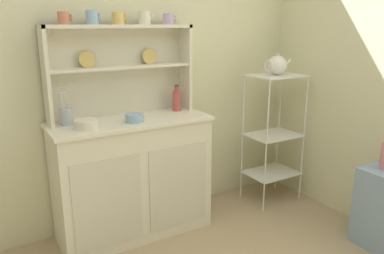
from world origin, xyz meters
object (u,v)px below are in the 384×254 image
(jam_bottle, at_px, (177,100))
(bowl_mixing_large, at_px, (87,124))
(hutch_shelf_unit, at_px, (120,63))
(utensil_jar, at_px, (66,116))
(porcelain_teapot, at_px, (277,65))
(bakers_rack, at_px, (274,127))
(cup_terracotta_0, at_px, (64,18))
(hutch_cabinet, at_px, (133,176))

(jam_bottle, bearing_deg, bowl_mixing_large, -167.81)
(hutch_shelf_unit, xyz_separation_m, utensil_jar, (-0.41, -0.08, -0.32))
(utensil_jar, distance_m, porcelain_teapot, 1.69)
(bowl_mixing_large, bearing_deg, bakers_rack, -0.82)
(jam_bottle, bearing_deg, cup_terracotta_0, 177.36)
(porcelain_teapot, bearing_deg, bowl_mixing_large, 179.18)
(bowl_mixing_large, relative_size, utensil_jar, 0.61)
(hutch_shelf_unit, relative_size, jam_bottle, 5.26)
(bakers_rack, relative_size, cup_terracotta_0, 12.75)
(cup_terracotta_0, height_order, bowl_mixing_large, cup_terracotta_0)
(cup_terracotta_0, height_order, porcelain_teapot, cup_terracotta_0)
(bakers_rack, bearing_deg, porcelain_teapot, 180.00)
(jam_bottle, bearing_deg, porcelain_teapot, -12.31)
(cup_terracotta_0, xyz_separation_m, utensil_jar, (-0.05, -0.04, -0.62))
(bakers_rack, height_order, bowl_mixing_large, bakers_rack)
(jam_bottle, relative_size, utensil_jar, 0.79)
(bowl_mixing_large, bearing_deg, cup_terracotta_0, 101.88)
(bakers_rack, bearing_deg, utensil_jar, 174.01)
(bakers_rack, height_order, porcelain_teapot, porcelain_teapot)
(bowl_mixing_large, bearing_deg, porcelain_teapot, -0.82)
(porcelain_teapot, bearing_deg, bakers_rack, -0.00)
(cup_terracotta_0, bearing_deg, jam_bottle, -2.64)
(utensil_jar, bearing_deg, porcelain_teapot, -5.99)
(hutch_shelf_unit, height_order, bowl_mixing_large, hutch_shelf_unit)
(jam_bottle, xyz_separation_m, porcelain_teapot, (0.84, -0.18, 0.24))
(jam_bottle, height_order, porcelain_teapot, porcelain_teapot)
(hutch_shelf_unit, bearing_deg, bowl_mixing_large, -144.00)
(hutch_cabinet, bearing_deg, jam_bottle, 11.81)
(hutch_shelf_unit, bearing_deg, utensil_jar, -168.37)
(bakers_rack, bearing_deg, bowl_mixing_large, 179.18)
(bakers_rack, xyz_separation_m, bowl_mixing_large, (-1.58, 0.02, 0.24))
(hutch_cabinet, relative_size, hutch_shelf_unit, 1.07)
(hutch_shelf_unit, height_order, utensil_jar, hutch_shelf_unit)
(bakers_rack, relative_size, bowl_mixing_large, 7.32)
(hutch_shelf_unit, relative_size, bowl_mixing_large, 6.90)
(hutch_cabinet, relative_size, bakers_rack, 1.01)
(utensil_jar, bearing_deg, jam_bottle, 0.55)
(jam_bottle, bearing_deg, hutch_shelf_unit, 169.42)
(cup_terracotta_0, distance_m, utensil_jar, 0.62)
(hutch_shelf_unit, height_order, cup_terracotta_0, cup_terracotta_0)
(cup_terracotta_0, bearing_deg, bowl_mixing_large, -78.12)
(cup_terracotta_0, distance_m, porcelain_teapot, 1.67)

